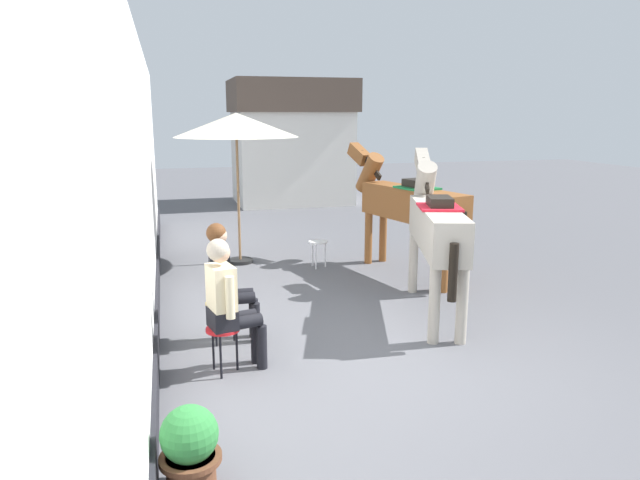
{
  "coord_description": "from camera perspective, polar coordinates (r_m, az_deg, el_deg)",
  "views": [
    {
      "loc": [
        -2.2,
        -5.52,
        2.57
      ],
      "look_at": [
        -0.4,
        1.2,
        1.05
      ],
      "focal_mm": 32.62,
      "sensor_mm": 36.0,
      "label": 1
    }
  ],
  "objects": [
    {
      "name": "cafe_parasol",
      "position": [
        10.0,
        -8.22,
        11.01
      ],
      "size": [
        2.1,
        2.1,
        2.58
      ],
      "color": "black",
      "rests_on": "ground_plane"
    },
    {
      "name": "seated_visitor_near",
      "position": [
        5.86,
        -9.02,
        -5.69
      ],
      "size": [
        0.61,
        0.48,
        1.39
      ],
      "color": "red",
      "rests_on": "ground_plane"
    },
    {
      "name": "saddled_horse_near",
      "position": [
        7.62,
        11.26,
        1.4
      ],
      "size": [
        1.15,
        2.91,
        2.06
      ],
      "color": "#B2A899",
      "rests_on": "ground_plane"
    },
    {
      "name": "spare_stool_white",
      "position": [
        9.82,
        -0.2,
        -0.44
      ],
      "size": [
        0.32,
        0.32,
        0.46
      ],
      "color": "white",
      "rests_on": "ground_plane"
    },
    {
      "name": "ground_plane",
      "position": [
        9.17,
        -0.5,
        -3.95
      ],
      "size": [
        40.0,
        40.0,
        0.0
      ],
      "primitive_type": "plane",
      "color": "#56565B"
    },
    {
      "name": "flower_planter_near",
      "position": [
        4.3,
        -12.64,
        -19.33
      ],
      "size": [
        0.43,
        0.43,
        0.64
      ],
      "color": "brown",
      "rests_on": "ground_plane"
    },
    {
      "name": "saddled_horse_far",
      "position": [
        9.42,
        8.56,
        3.57
      ],
      "size": [
        1.04,
        2.93,
        2.06
      ],
      "color": "brown",
      "rests_on": "ground_plane"
    },
    {
      "name": "seated_visitor_far",
      "position": [
        6.63,
        -9.26,
        -3.54
      ],
      "size": [
        0.61,
        0.49,
        1.39
      ],
      "color": "gold",
      "rests_on": "ground_plane"
    },
    {
      "name": "distant_cottage",
      "position": [
        17.05,
        -2.83,
        9.73
      ],
      "size": [
        3.4,
        2.6,
        3.5
      ],
      "color": "silver",
      "rests_on": "ground_plane"
    },
    {
      "name": "pub_facade_wall",
      "position": [
        7.11,
        -17.66,
        3.38
      ],
      "size": [
        0.34,
        14.0,
        3.4
      ],
      "color": "white",
      "rests_on": "ground_plane"
    }
  ]
}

